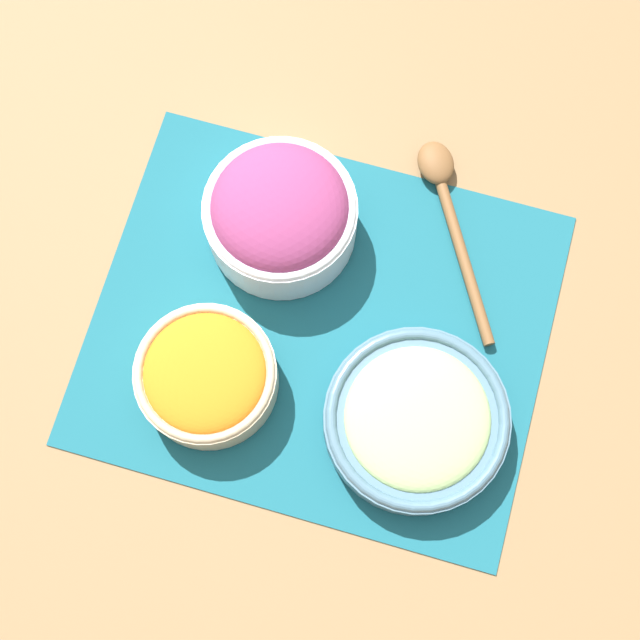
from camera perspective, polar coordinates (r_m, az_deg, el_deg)
The scene contains 6 objects.
ground_plane at distance 0.92m, azimuth 0.00°, elevation -0.53°, with size 3.00×3.00×0.00m, color olive.
placemat at distance 0.92m, azimuth 0.00°, elevation -0.50°, with size 0.46×0.38×0.00m.
carrot_bowl at distance 0.88m, azimuth -7.28°, elevation -3.55°, with size 0.14×0.14×0.06m.
onion_bowl at distance 0.91m, azimuth -2.55°, elevation 6.80°, with size 0.16×0.16×0.09m.
cucumber_bowl at distance 0.88m, azimuth 6.19°, elevation -6.37°, with size 0.18×0.18×0.05m.
wooden_spoon at distance 0.96m, azimuth 8.12°, elevation 7.55°, with size 0.14×0.21×0.02m.
Camera 1 is at (0.06, -0.22, 0.89)m, focal length 50.00 mm.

